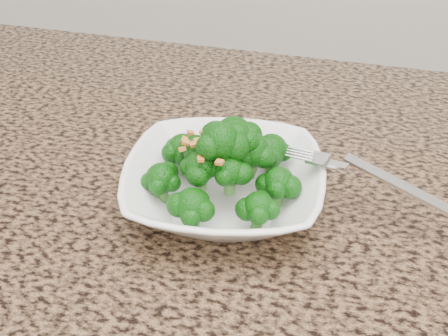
% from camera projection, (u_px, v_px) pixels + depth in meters
% --- Properties ---
extents(granite_counter, '(1.64, 1.04, 0.03)m').
position_uv_depth(granite_counter, '(336.00, 293.00, 0.54)').
color(granite_counter, brown).
rests_on(granite_counter, cabinet).
extents(bowl, '(0.25, 0.25, 0.05)m').
position_uv_depth(bowl, '(224.00, 186.00, 0.61)').
color(bowl, white).
rests_on(bowl, granite_counter).
extents(broccoli_pile, '(0.19, 0.19, 0.07)m').
position_uv_depth(broccoli_pile, '(224.00, 137.00, 0.58)').
color(broccoli_pile, '#0C4E08').
rests_on(broccoli_pile, bowl).
extents(garlic_topping, '(0.11, 0.11, 0.01)m').
position_uv_depth(garlic_topping, '(224.00, 104.00, 0.55)').
color(garlic_topping, orange).
rests_on(garlic_topping, broccoli_pile).
extents(fork, '(0.20, 0.09, 0.01)m').
position_uv_depth(fork, '(341.00, 165.00, 0.59)').
color(fork, silver).
rests_on(fork, bowl).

